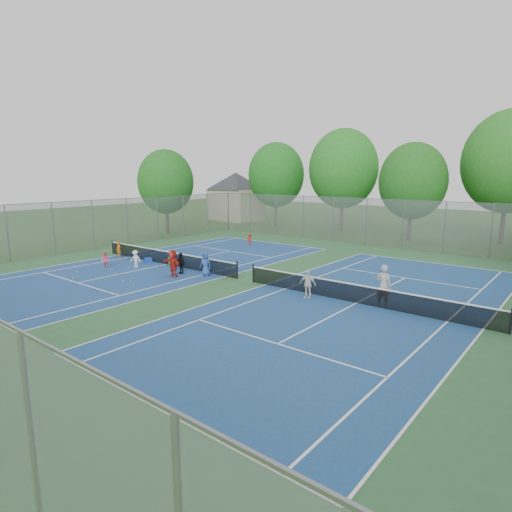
{
  "coord_description": "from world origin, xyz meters",
  "views": [
    {
      "loc": [
        15.57,
        -18.26,
        6.11
      ],
      "look_at": [
        0.0,
        1.0,
        1.3
      ],
      "focal_mm": 30.0,
      "sensor_mm": 36.0,
      "label": 1
    }
  ],
  "objects_px": {
    "ball_hopper": "(171,261)",
    "instructor": "(383,286)",
    "net_left": "(166,258)",
    "ball_crate": "(148,260)",
    "net_right": "(357,294)"
  },
  "relations": [
    {
      "from": "net_left",
      "to": "ball_crate",
      "type": "relative_size",
      "value": 32.74
    },
    {
      "from": "net_right",
      "to": "ball_crate",
      "type": "distance_m",
      "value": 15.5
    },
    {
      "from": "net_left",
      "to": "ball_crate",
      "type": "xyz_separation_m",
      "value": [
        -1.5,
        -0.39,
        -0.29
      ]
    },
    {
      "from": "net_left",
      "to": "ball_crate",
      "type": "bearing_deg",
      "value": -165.52
    },
    {
      "from": "net_right",
      "to": "instructor",
      "type": "height_order",
      "value": "instructor"
    },
    {
      "from": "ball_crate",
      "to": "net_right",
      "type": "bearing_deg",
      "value": 1.43
    },
    {
      "from": "net_left",
      "to": "net_right",
      "type": "relative_size",
      "value": 1.0
    },
    {
      "from": "net_right",
      "to": "ball_hopper",
      "type": "distance_m",
      "value": 13.49
    },
    {
      "from": "ball_hopper",
      "to": "ball_crate",
      "type": "bearing_deg",
      "value": -169.09
    },
    {
      "from": "net_left",
      "to": "net_right",
      "type": "bearing_deg",
      "value": 0.0
    },
    {
      "from": "net_left",
      "to": "ball_crate",
      "type": "distance_m",
      "value": 1.57
    },
    {
      "from": "net_right",
      "to": "ball_hopper",
      "type": "xyz_separation_m",
      "value": [
        -13.49,
        -0.0,
        -0.16
      ]
    },
    {
      "from": "ball_crate",
      "to": "ball_hopper",
      "type": "bearing_deg",
      "value": 10.91
    },
    {
      "from": "ball_hopper",
      "to": "instructor",
      "type": "bearing_deg",
      "value": 1.12
    },
    {
      "from": "net_right",
      "to": "instructor",
      "type": "relative_size",
      "value": 6.4
    }
  ]
}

